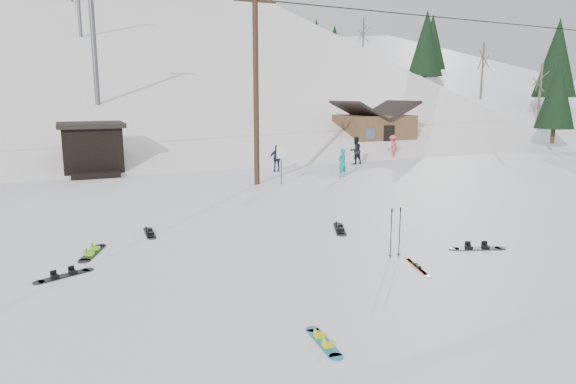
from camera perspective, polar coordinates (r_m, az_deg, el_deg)
name	(u,v)px	position (r m, az deg, el deg)	size (l,w,h in m)	color
ground	(391,292)	(11.72, 11.34, -10.84)	(200.00, 200.00, 0.00)	white
ski_slope	(128,228)	(66.23, -17.33, -3.84)	(60.00, 75.00, 45.00)	white
ridge_right	(408,202)	(75.27, 13.17, -1.10)	(34.00, 85.00, 36.00)	white
treeline_right	(438,129)	(66.32, 16.32, 6.77)	(20.00, 60.00, 10.00)	black
treeline_crest	(103,118)	(95.18, -19.87, 7.69)	(50.00, 6.00, 10.00)	black
utility_pole	(256,85)	(24.35, -3.59, 11.79)	(2.00, 0.26, 9.00)	#3A2819
trail_sign	(281,158)	(24.54, -0.73, 3.83)	(0.50, 0.09, 1.85)	#595B60
lift_hut	(92,148)	(29.99, -20.93, 4.58)	(3.40, 4.10, 2.75)	black
lift_tower_near	(94,41)	(39.11, -20.79, 15.46)	(2.20, 0.36, 8.00)	#595B60
cabin	(374,131)	(39.29, 9.50, 6.66)	(5.39, 4.40, 3.77)	brown
hero_snowboard	(324,342)	(9.38, 3.97, -16.26)	(0.32, 1.30, 0.09)	teal
hero_skis	(417,266)	(13.45, 14.10, -7.98)	(0.50, 1.53, 0.08)	#BF4113
ski_poles	(395,232)	(13.90, 11.84, -4.38)	(0.37, 0.10, 1.35)	black
board_scatter_a	(64,275)	(13.51, -23.62, -8.49)	(1.36, 0.74, 0.10)	black
board_scatter_b	(150,233)	(16.60, -15.12, -4.39)	(0.33, 1.47, 0.10)	black
board_scatter_c	(93,252)	(15.07, -20.90, -6.29)	(0.80, 1.58, 0.12)	black
board_scatter_d	(477,248)	(15.42, 20.26, -5.86)	(1.53, 0.78, 0.11)	black
board_scatter_f	(340,229)	(16.57, 5.76, -4.08)	(0.85, 1.55, 0.12)	black
skier_teal	(342,163)	(26.89, 6.04, 3.24)	(0.54, 0.35, 1.47)	#0D8389
skier_dark	(355,151)	(31.85, 7.51, 4.58)	(0.82, 0.64, 1.68)	black
skier_pink	(393,147)	(34.96, 11.55, 4.93)	(1.02, 0.58, 1.57)	#CA4753
skier_navy	(277,158)	(28.57, -1.24, 3.75)	(0.87, 0.36, 1.48)	#151D36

